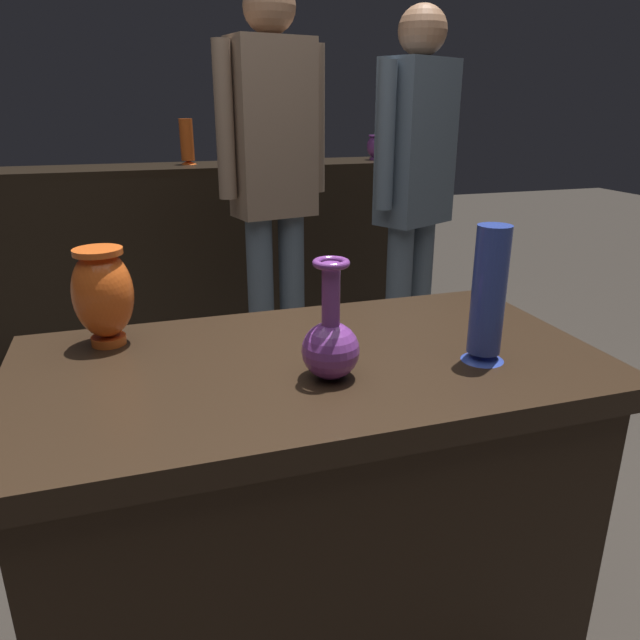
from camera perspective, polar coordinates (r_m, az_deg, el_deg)
display_plinth at (r=1.44m, az=-0.83°, el=-18.24°), size 1.20×0.64×0.80m
back_display_shelf at (r=3.40m, az=-11.67°, el=5.85°), size 2.60×0.40×0.99m
vase_centerpiece at (r=1.13m, az=1.01°, el=-2.11°), size 0.11×0.11×0.23m
vase_tall_behind at (r=1.35m, az=-19.89°, el=2.38°), size 0.13×0.13×0.21m
vase_left_accent at (r=1.23m, az=15.66°, el=2.03°), size 0.09×0.09×0.28m
shelf_vase_center at (r=3.35m, az=-12.50°, el=16.10°), size 0.09×0.09×0.23m
shelf_vase_far_right at (r=3.56m, az=5.19°, el=16.08°), size 0.09×0.09×0.14m
shelf_vase_right at (r=3.43m, az=-3.42°, el=15.89°), size 0.11×0.11×0.22m
visitor_near_right at (r=2.59m, az=8.94°, el=12.56°), size 0.43×0.31×1.65m
visitor_center_back at (r=2.51m, az=-4.43°, el=13.73°), size 0.46×0.25×1.73m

